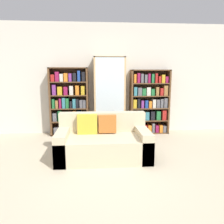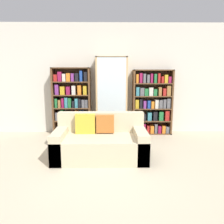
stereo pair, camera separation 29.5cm
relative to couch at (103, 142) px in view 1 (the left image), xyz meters
name	(u,v)px [view 1 (the left image)]	position (x,y,z in m)	size (l,w,h in m)	color
ground_plane	(111,174)	(0.09, -0.72, -0.27)	(16.00, 16.00, 0.00)	beige
wall_back	(103,79)	(0.09, 1.76, 1.08)	(7.06, 0.06, 2.70)	silver
couch	(103,142)	(0.00, 0.00, 0.00)	(1.61, 0.90, 0.77)	beige
bookshelf_left	(69,103)	(-0.75, 1.55, 0.52)	(0.91, 0.32, 1.63)	brown
display_cabinet	(109,97)	(0.22, 1.53, 0.66)	(0.75, 0.36, 1.88)	tan
bookshelf_right	(149,103)	(1.22, 1.55, 0.49)	(0.97, 0.32, 1.58)	brown
wine_bottle	(140,132)	(0.90, 1.05, -0.12)	(0.07, 0.07, 0.36)	#143819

